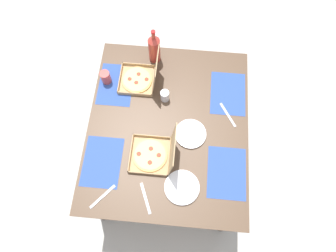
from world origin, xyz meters
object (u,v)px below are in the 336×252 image
object	(u,v)px
plate_far_left	(182,187)
cup_dark	(106,77)
plate_near_right	(191,134)
soda_bottle	(154,48)
cup_clear_right	(165,96)
pizza_box_corner_left	(141,78)
pizza_box_corner_right	(155,154)

from	to	relation	value
plate_far_left	cup_dark	bearing A→B (deg)	-140.29
plate_near_right	cup_dark	size ratio (longest dim) A/B	2.07
soda_bottle	cup_dark	bearing A→B (deg)	-55.58
cup_clear_right	cup_dark	xyz separation A→B (m)	(-0.11, -0.46, 0.01)
soda_bottle	cup_clear_right	world-z (taller)	soda_bottle
pizza_box_corner_left	plate_far_left	world-z (taller)	pizza_box_corner_left
pizza_box_corner_right	pizza_box_corner_left	size ratio (longest dim) A/B	1.02
pizza_box_corner_right	pizza_box_corner_left	world-z (taller)	pizza_box_corner_right
soda_bottle	cup_dark	size ratio (longest dim) A/B	2.99
cup_clear_right	pizza_box_corner_right	bearing A→B (deg)	-3.37
cup_clear_right	cup_dark	distance (m)	0.47
cup_dark	plate_near_right	bearing A→B (deg)	60.39
cup_clear_right	cup_dark	bearing A→B (deg)	-103.78
soda_bottle	cup_clear_right	size ratio (longest dim) A/B	3.40
plate_far_left	soda_bottle	distance (m)	1.05
pizza_box_corner_left	cup_clear_right	world-z (taller)	pizza_box_corner_left
cup_clear_right	cup_dark	size ratio (longest dim) A/B	0.88
plate_far_left	cup_clear_right	size ratio (longest dim) A/B	2.47
plate_near_right	plate_far_left	distance (m)	0.38
pizza_box_corner_right	soda_bottle	distance (m)	0.81
pizza_box_corner_right	cup_dark	xyz separation A→B (m)	(-0.56, -0.43, 0.01)
plate_far_left	soda_bottle	bearing A→B (deg)	-163.98
plate_near_right	cup_clear_right	size ratio (longest dim) A/B	2.35
pizza_box_corner_left	cup_clear_right	xyz separation A→B (m)	(0.14, 0.19, 0.00)
pizza_box_corner_left	cup_dark	distance (m)	0.26
plate_near_right	soda_bottle	distance (m)	0.71
plate_far_left	plate_near_right	bearing A→B (deg)	174.93
plate_near_right	soda_bottle	xyz separation A→B (m)	(-0.62, -0.32, 0.12)
plate_far_left	soda_bottle	xyz separation A→B (m)	(-1.00, -0.29, 0.12)
pizza_box_corner_right	soda_bottle	bearing A→B (deg)	-173.90
pizza_box_corner_left	soda_bottle	xyz separation A→B (m)	(-0.21, 0.08, 0.09)
pizza_box_corner_right	cup_dark	distance (m)	0.71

